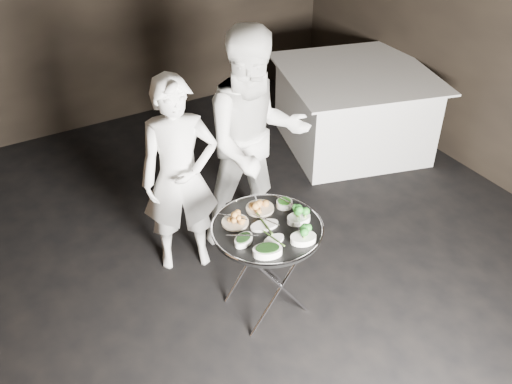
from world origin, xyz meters
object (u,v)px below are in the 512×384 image
tray_stand (267,265)px  dining_table (353,109)px  waiter_right (256,141)px  waiter_left (180,178)px  serving_tray (267,228)px

tray_stand → dining_table: size_ratio=0.50×
tray_stand → dining_table: 2.57m
waiter_right → dining_table: bearing=36.9°
tray_stand → waiter_right: bearing=64.8°
waiter_right → dining_table: size_ratio=1.25×
waiter_left → waiter_right: waiter_right is taller
waiter_left → waiter_right: size_ratio=0.88×
serving_tray → dining_table: bearing=38.1°
waiter_right → dining_table: waiter_right is taller
tray_stand → waiter_right: waiter_right is taller
tray_stand → serving_tray: size_ratio=0.96×
serving_tray → tray_stand: bearing=-14.0°
tray_stand → serving_tray: bearing=166.0°
dining_table → waiter_left: bearing=-160.7°
serving_tray → waiter_right: size_ratio=0.42×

